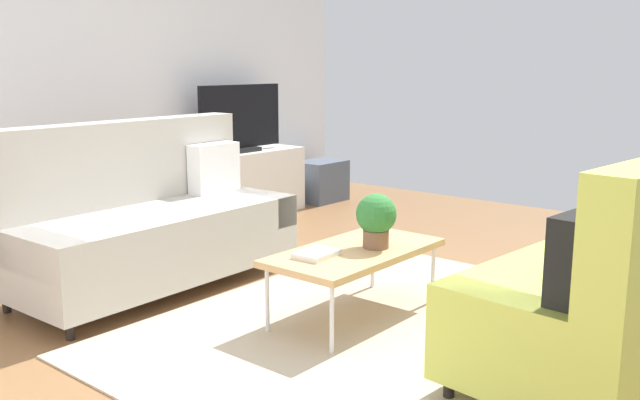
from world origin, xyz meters
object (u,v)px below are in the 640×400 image
at_px(coffee_table, 355,253).
at_px(vase_0, 189,150).
at_px(couch_beige, 150,222).
at_px(table_book_0, 316,254).
at_px(storage_trunk, 321,181).
at_px(tv_console, 241,184).
at_px(bottle_0, 212,148).
at_px(tv, 241,119).
at_px(couch_green, 626,282).
at_px(potted_plant, 376,218).

distance_m(coffee_table, vase_0, 2.73).
bearing_deg(vase_0, couch_beige, -138.49).
height_order(coffee_table, table_book_0, table_book_0).
relative_size(coffee_table, storage_trunk, 2.12).
xyz_separation_m(coffee_table, tv_console, (1.48, 2.51, -0.07)).
xyz_separation_m(table_book_0, bottle_0, (1.35, 2.40, 0.28)).
relative_size(tv, storage_trunk, 1.92).
bearing_deg(couch_beige, tv_console, -151.39).
bearing_deg(tv, tv_console, 90.00).
distance_m(couch_green, vase_0, 4.04).
distance_m(coffee_table, tv, 2.95).
bearing_deg(tv, vase_0, 173.12).
xyz_separation_m(tv_console, table_book_0, (-1.75, -2.44, 0.12)).
bearing_deg(couch_green, table_book_0, 115.30).
height_order(storage_trunk, potted_plant, potted_plant).
height_order(table_book_0, bottle_0, bottle_0).
bearing_deg(storage_trunk, couch_beige, -161.58).
distance_m(couch_beige, tv, 2.21).
bearing_deg(bottle_0, vase_0, 154.61).
height_order(couch_beige, coffee_table, couch_beige).
xyz_separation_m(coffee_table, tv, (1.48, 2.49, 0.56)).
distance_m(tv_console, tv, 0.63).
relative_size(couch_beige, storage_trunk, 3.70).
xyz_separation_m(couch_green, storage_trunk, (2.30, 3.83, -0.23)).
height_order(tv_console, potted_plant, potted_plant).
distance_m(vase_0, bottle_0, 0.21).
height_order(tv, storage_trunk, tv).
bearing_deg(table_book_0, tv, 54.20).
distance_m(coffee_table, potted_plant, 0.24).
relative_size(coffee_table, table_book_0, 4.58).
height_order(coffee_table, tv_console, tv_console).
height_order(couch_beige, tv_console, couch_beige).
bearing_deg(storage_trunk, bottle_0, 177.69).
relative_size(tv_console, storage_trunk, 2.69).
bearing_deg(potted_plant, tv_console, 61.95).
xyz_separation_m(potted_plant, vase_0, (0.80, 2.63, 0.11)).
xyz_separation_m(couch_beige, storage_trunk, (2.97, 0.99, -0.22)).
height_order(coffee_table, storage_trunk, storage_trunk).
distance_m(coffee_table, tv_console, 2.91).
distance_m(tv, bottle_0, 0.46).
height_order(tv, table_book_0, tv).
bearing_deg(tv_console, tv, -90.00).
bearing_deg(potted_plant, vase_0, 73.17).
distance_m(couch_green, tv, 4.12).
xyz_separation_m(couch_green, coffee_table, (-0.28, 1.42, -0.05)).
bearing_deg(coffee_table, potted_plant, -36.04).
bearing_deg(tv_console, potted_plant, -118.05).
bearing_deg(couch_green, tv_console, 78.24).
relative_size(couch_green, tv_console, 1.41).
height_order(couch_green, tv_console, couch_green).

